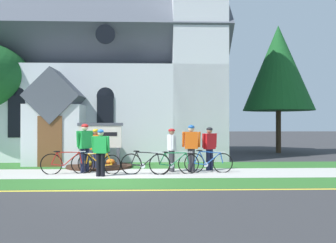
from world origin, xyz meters
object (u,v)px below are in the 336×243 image
(church_sign, at_px, (100,137))
(roadside_conifer, at_px, (278,68))
(bicycle_silver, at_px, (174,163))
(cyclist_in_blue_jersey, at_px, (96,146))
(bicycle_black, at_px, (66,163))
(cyclist_in_yellow_jersey, at_px, (172,147))
(bicycle_blue, at_px, (208,162))
(cyclist_in_orange_jersey, at_px, (209,145))
(cyclist_in_green_jersey, at_px, (85,144))
(bicycle_white, at_px, (99,163))
(cyclist_in_red_jersey, at_px, (101,149))
(cyclist_in_white_jersey, at_px, (191,144))
(bicycle_orange, at_px, (145,163))

(church_sign, height_order, roadside_conifer, roadside_conifer)
(bicycle_silver, bearing_deg, cyclist_in_blue_jersey, 158.06)
(church_sign, distance_m, bicycle_black, 2.46)
(cyclist_in_yellow_jersey, bearing_deg, roadside_conifer, 51.19)
(bicycle_silver, distance_m, cyclist_in_yellow_jersey, 0.83)
(bicycle_blue, distance_m, cyclist_in_orange_jersey, 0.87)
(cyclist_in_blue_jersey, distance_m, cyclist_in_yellow_jersey, 2.92)
(church_sign, height_order, bicycle_silver, church_sign)
(bicycle_black, xyz_separation_m, cyclist_in_green_jersey, (0.57, 0.39, 0.66))
(bicycle_white, relative_size, cyclist_in_red_jersey, 1.03)
(cyclist_in_blue_jersey, height_order, cyclist_in_green_jersey, cyclist_in_green_jersey)
(bicycle_white, bearing_deg, church_sign, 97.36)
(bicycle_black, relative_size, cyclist_in_orange_jersey, 1.08)
(cyclist_in_red_jersey, bearing_deg, church_sign, 98.64)
(bicycle_blue, xyz_separation_m, cyclist_in_yellow_jersey, (-1.32, 0.31, 0.55))
(cyclist_in_orange_jersey, bearing_deg, cyclist_in_green_jersey, -174.88)
(cyclist_in_yellow_jersey, bearing_deg, bicycle_silver, -85.21)
(church_sign, bearing_deg, cyclist_in_yellow_jersey, -30.18)
(church_sign, relative_size, bicycle_white, 1.14)
(bicycle_blue, distance_m, bicycle_white, 3.92)
(cyclist_in_orange_jersey, distance_m, cyclist_in_red_jersey, 4.16)
(bicycle_black, distance_m, cyclist_in_orange_jersey, 5.28)
(bicycle_silver, height_order, cyclist_in_green_jersey, cyclist_in_green_jersey)
(cyclist_in_white_jersey, xyz_separation_m, cyclist_in_red_jersey, (-3.16, -1.03, -0.11))
(roadside_conifer, bearing_deg, bicycle_orange, -130.17)
(bicycle_orange, relative_size, cyclist_in_blue_jersey, 1.11)
(bicycle_blue, relative_size, cyclist_in_orange_jersey, 1.08)
(bicycle_blue, relative_size, roadside_conifer, 0.23)
(church_sign, relative_size, cyclist_in_green_jersey, 1.06)
(cyclist_in_green_jersey, bearing_deg, bicycle_black, -145.31)
(bicycle_orange, height_order, bicycle_white, bicycle_orange)
(bicycle_orange, bearing_deg, cyclist_in_green_jersey, 164.09)
(church_sign, distance_m, cyclist_in_white_jersey, 4.01)
(cyclist_in_orange_jersey, height_order, roadside_conifer, roadside_conifer)
(bicycle_white, distance_m, cyclist_in_yellow_jersey, 2.69)
(bicycle_blue, xyz_separation_m, cyclist_in_orange_jersey, (0.14, 0.63, 0.58))
(cyclist_in_yellow_jersey, xyz_separation_m, cyclist_in_white_jersey, (0.72, -0.10, 0.10))
(bicycle_white, xyz_separation_m, cyclist_in_orange_jersey, (4.06, 0.71, 0.59))
(cyclist_in_blue_jersey, distance_m, cyclist_in_white_jersey, 3.65)
(bicycle_blue, height_order, cyclist_in_white_jersey, cyclist_in_white_jersey)
(church_sign, height_order, cyclist_in_orange_jersey, church_sign)
(cyclist_in_white_jersey, bearing_deg, bicycle_white, -175.01)
(bicycle_white, bearing_deg, cyclist_in_blue_jersey, 105.76)
(cyclist_in_white_jersey, bearing_deg, cyclist_in_red_jersey, -162.00)
(cyclist_in_yellow_jersey, bearing_deg, church_sign, 149.82)
(bicycle_black, height_order, cyclist_in_orange_jersey, cyclist_in_orange_jersey)
(bicycle_black, xyz_separation_m, cyclist_in_red_jersey, (1.29, -0.64, 0.53))
(cyclist_in_orange_jersey, distance_m, cyclist_in_green_jersey, 4.64)
(cyclist_in_blue_jersey, height_order, cyclist_in_red_jersey, cyclist_in_red_jersey)
(cyclist_in_white_jersey, distance_m, cyclist_in_green_jersey, 3.88)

